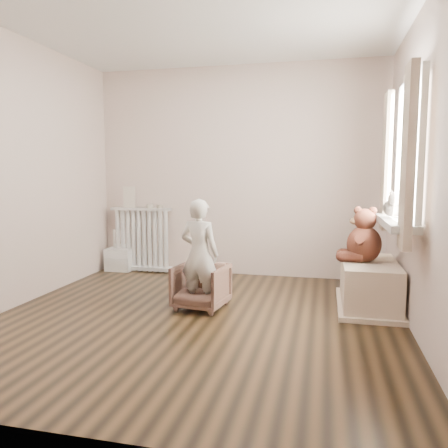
% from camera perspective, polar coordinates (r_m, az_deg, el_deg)
% --- Properties ---
extents(floor, '(3.60, 3.60, 0.01)m').
position_cam_1_polar(floor, '(3.96, -3.68, -12.26)').
color(floor, black).
rests_on(floor, ground).
extents(ceiling, '(3.60, 3.60, 0.01)m').
position_cam_1_polar(ceiling, '(3.97, -3.99, 26.00)').
color(ceiling, white).
rests_on(ceiling, ground).
extents(back_wall, '(3.60, 0.02, 2.60)m').
position_cam_1_polar(back_wall, '(5.49, 1.69, 6.82)').
color(back_wall, beige).
rests_on(back_wall, ground).
extents(front_wall, '(3.60, 0.02, 2.60)m').
position_cam_1_polar(front_wall, '(2.09, -18.44, 6.81)').
color(front_wall, beige).
rests_on(front_wall, ground).
extents(left_wall, '(0.02, 3.60, 2.60)m').
position_cam_1_polar(left_wall, '(4.61, -25.91, 6.20)').
color(left_wall, beige).
rests_on(left_wall, ground).
extents(right_wall, '(0.02, 3.60, 2.60)m').
position_cam_1_polar(right_wall, '(3.65, 24.47, 6.33)').
color(right_wall, beige).
rests_on(right_wall, ground).
extents(window, '(0.03, 0.90, 1.10)m').
position_cam_1_polar(window, '(3.95, 23.15, 8.55)').
color(window, white).
rests_on(window, right_wall).
extents(window_sill, '(0.22, 1.10, 0.06)m').
position_cam_1_polar(window_sill, '(3.95, 21.48, 0.19)').
color(window_sill, silver).
rests_on(window_sill, right_wall).
extents(curtain_left, '(0.06, 0.26, 1.30)m').
position_cam_1_polar(curtain_left, '(3.36, 22.92, 7.96)').
color(curtain_left, '#C6B196').
rests_on(curtain_left, right_wall).
extents(curtain_right, '(0.06, 0.26, 1.30)m').
position_cam_1_polar(curtain_right, '(4.49, 20.46, 7.60)').
color(curtain_right, '#C6B196').
rests_on(curtain_right, right_wall).
extents(radiator, '(0.79, 0.15, 0.84)m').
position_cam_1_polar(radiator, '(5.83, -10.71, -2.29)').
color(radiator, silver).
rests_on(radiator, floor).
extents(paper_doll, '(0.17, 0.01, 0.28)m').
position_cam_1_polar(paper_doll, '(5.84, -12.25, 3.45)').
color(paper_doll, beige).
rests_on(paper_doll, radiator).
extents(tin_a, '(0.09, 0.09, 0.05)m').
position_cam_1_polar(tin_a, '(5.73, -9.64, 2.34)').
color(tin_a, '#A59E8C').
rests_on(tin_a, radiator).
extents(tin_b, '(0.08, 0.08, 0.05)m').
position_cam_1_polar(tin_b, '(5.68, -8.40, 2.28)').
color(tin_b, '#A59E8C').
rests_on(tin_b, radiator).
extents(toy_vanity, '(0.34, 0.24, 0.54)m').
position_cam_1_polar(toy_vanity, '(5.95, -13.46, -3.30)').
color(toy_vanity, silver).
rests_on(toy_vanity, floor).
extents(armchair, '(0.52, 0.53, 0.43)m').
position_cam_1_polar(armchair, '(4.19, -3.01, -8.14)').
color(armchair, brown).
rests_on(armchair, floor).
extents(child, '(0.41, 0.30, 1.03)m').
position_cam_1_polar(child, '(4.07, -3.23, -3.94)').
color(child, silver).
rests_on(child, armchair).
extents(toy_bench, '(0.50, 0.95, 0.45)m').
position_cam_1_polar(toy_bench, '(4.44, 18.43, -7.80)').
color(toy_bench, beige).
rests_on(toy_bench, floor).
extents(teddy_bear, '(0.44, 0.35, 0.51)m').
position_cam_1_polar(teddy_bear, '(4.36, 17.86, -1.75)').
color(teddy_bear, '#3E1A11').
rests_on(teddy_bear, toy_bench).
extents(plush_cat, '(0.18, 0.28, 0.23)m').
position_cam_1_polar(plush_cat, '(4.04, 21.20, 2.19)').
color(plush_cat, '#675D56').
rests_on(plush_cat, window_sill).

